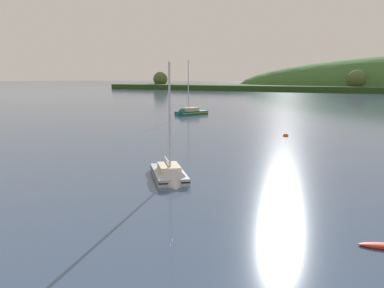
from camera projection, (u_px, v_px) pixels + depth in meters
name	position (u px, v px, depth m)	size (l,w,h in m)	color
sailboat_near_mooring	(170.00, 178.00, 32.42)	(6.46, 6.70, 10.54)	#ADB2BC
sailboat_midwater_white	(188.00, 114.00, 88.40)	(5.56, 8.59, 13.21)	#0F564C
mooring_buoy_off_fishing_boat	(286.00, 136.00, 56.54)	(0.79, 0.79, 0.87)	#EA5B19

